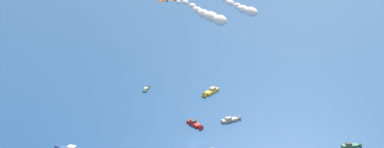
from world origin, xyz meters
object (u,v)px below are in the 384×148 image
motorboat_ahead (196,124)px  motorboat_outer_ring_e (352,145)px  motorboat_inshore (210,92)px  motorboat_near_centre (147,89)px  motorboat_offshore (232,119)px

motorboat_ahead → motorboat_outer_ring_e: 53.21m
motorboat_inshore → motorboat_outer_ring_e: (0.87, -63.63, -0.21)m
motorboat_near_centre → motorboat_outer_ring_e: 86.20m
motorboat_ahead → motorboat_near_centre: bearing=76.2°
motorboat_ahead → motorboat_outer_ring_e: motorboat_ahead is taller
motorboat_near_centre → motorboat_ahead: bearing=-103.8°
motorboat_offshore → motorboat_outer_ring_e: motorboat_offshore is taller
motorboat_offshore → motorboat_ahead: size_ratio=0.97×
motorboat_near_centre → motorboat_outer_ring_e: motorboat_outer_ring_e is taller
motorboat_offshore → motorboat_inshore: bearing=61.4°
motorboat_near_centre → motorboat_offshore: size_ratio=0.71×
motorboat_near_centre → motorboat_outer_ring_e: bearing=-79.0°
motorboat_inshore → motorboat_offshore: motorboat_inshore is taller
motorboat_near_centre → motorboat_offshore: (2.86, -44.21, 0.15)m
motorboat_near_centre → motorboat_inshore: motorboat_inshore is taller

